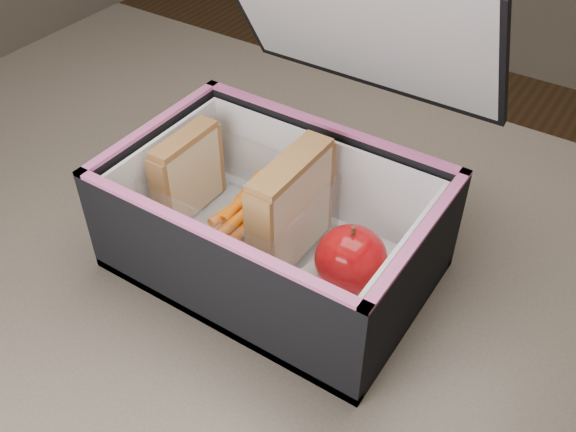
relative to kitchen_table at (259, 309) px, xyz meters
The scene contains 8 objects.
kitchen_table is the anchor object (origin of this frame).
lunch_bag 0.16m from the kitchen_table, ahead, with size 0.31×0.31×0.29m.
plastic_tub 0.14m from the kitchen_table, 166.17° to the left, with size 0.17×0.12×0.07m, color white, non-canonical shape.
sandwich_left 0.18m from the kitchen_table, behind, with size 0.02×0.08×0.09m.
sandwich_right 0.17m from the kitchen_table, ahead, with size 0.03×0.11×0.12m.
carrot_sticks 0.13m from the kitchen_table, behind, with size 0.04×0.15×0.03m.
paper_napkin 0.15m from the kitchen_table, ahead, with size 0.07×0.08×0.01m, color white.
red_apple 0.18m from the kitchen_table, ahead, with size 0.08×0.08×0.07m.
Camera 1 is at (0.30, -0.39, 1.23)m, focal length 40.00 mm.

